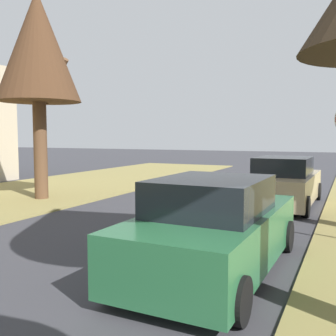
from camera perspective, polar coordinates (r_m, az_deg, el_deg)
name	(u,v)px	position (r m, az deg, el deg)	size (l,w,h in m)	color
street_tree_left_mid_b	(38,48)	(14.56, -18.61, 16.33)	(2.87, 2.87, 7.16)	brown
parked_sedan_green	(215,228)	(6.48, 6.90, -8.81)	(2.01, 4.43, 1.57)	#28663D
parked_sedan_tan	(284,183)	(12.99, 16.68, -2.17)	(2.01, 4.43, 1.57)	tan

